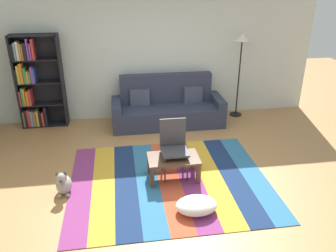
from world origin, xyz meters
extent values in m
plane|color=#B27F4C|center=(0.00, 0.00, 0.00)|extent=(14.00, 14.00, 0.00)
cube|color=silver|center=(0.00, 2.55, 1.35)|extent=(6.80, 0.10, 2.70)
cube|color=#843370|center=(-1.42, -0.14, 0.01)|extent=(0.33, 2.45, 0.01)
cube|color=gold|center=(-1.09, -0.14, 0.01)|extent=(0.33, 2.45, 0.01)
cube|color=navy|center=(-0.76, -0.14, 0.01)|extent=(0.33, 2.45, 0.01)
cube|color=teal|center=(-0.43, -0.14, 0.01)|extent=(0.33, 2.45, 0.01)
cube|color=#C64C2D|center=(-0.10, -0.14, 0.01)|extent=(0.33, 2.45, 0.01)
cube|color=#843370|center=(0.23, -0.14, 0.01)|extent=(0.33, 2.45, 0.01)
cube|color=gold|center=(0.56, -0.14, 0.01)|extent=(0.33, 2.45, 0.01)
cube|color=navy|center=(0.89, -0.14, 0.01)|extent=(0.33, 2.45, 0.01)
cube|color=teal|center=(1.22, -0.14, 0.01)|extent=(0.33, 2.45, 0.01)
cube|color=#2D3347|center=(0.19, 1.95, 0.20)|extent=(1.90, 0.80, 0.40)
cube|color=#2D3347|center=(0.19, 2.25, 0.70)|extent=(1.90, 0.20, 0.60)
cube|color=#2D3347|center=(-0.85, 1.95, 0.28)|extent=(0.18, 0.80, 0.56)
cube|color=#2D3347|center=(1.23, 1.95, 0.28)|extent=(0.18, 0.80, 0.56)
cube|color=#42475B|center=(-0.36, 2.13, 0.56)|extent=(0.42, 0.19, 0.36)
cube|color=#42475B|center=(0.74, 2.13, 0.56)|extent=(0.42, 0.19, 0.36)
cube|color=black|center=(-2.74, 2.30, 0.93)|extent=(0.04, 0.28, 1.85)
cube|color=black|center=(-1.87, 2.30, 0.93)|extent=(0.04, 0.28, 1.85)
cube|color=black|center=(-2.31, 2.43, 0.93)|extent=(0.90, 0.01, 1.85)
cube|color=black|center=(-2.31, 2.30, 0.02)|extent=(0.86, 0.28, 0.02)
cube|color=black|center=(-2.31, 2.30, 0.47)|extent=(0.86, 0.28, 0.02)
cube|color=black|center=(-2.31, 2.30, 0.93)|extent=(0.86, 0.28, 0.02)
cube|color=black|center=(-2.31, 2.30, 1.38)|extent=(0.86, 0.28, 0.02)
cube|color=black|center=(-2.31, 2.30, 1.83)|extent=(0.86, 0.28, 0.02)
cube|color=#8C6647|center=(-2.71, 2.26, 0.19)|extent=(0.03, 0.18, 0.32)
cube|color=black|center=(-2.66, 2.28, 0.21)|extent=(0.05, 0.23, 0.36)
cube|color=red|center=(-2.61, 2.30, 0.20)|extent=(0.05, 0.26, 0.35)
cube|color=#668C99|center=(-2.56, 2.30, 0.19)|extent=(0.04, 0.26, 0.32)
cube|color=#8C6647|center=(-2.50, 2.29, 0.18)|extent=(0.05, 0.25, 0.31)
cube|color=gold|center=(-2.44, 2.27, 0.20)|extent=(0.04, 0.19, 0.33)
cube|color=black|center=(-2.39, 2.29, 0.19)|extent=(0.04, 0.25, 0.33)
cube|color=red|center=(-2.34, 2.29, 0.17)|extent=(0.04, 0.23, 0.29)
cube|color=black|center=(-2.28, 2.27, 0.23)|extent=(0.05, 0.20, 0.40)
cube|color=red|center=(-2.70, 2.26, 0.63)|extent=(0.03, 0.18, 0.30)
cube|color=green|center=(-2.66, 2.25, 0.67)|extent=(0.03, 0.17, 0.37)
cube|color=orange|center=(-2.62, 2.25, 0.65)|extent=(0.03, 0.16, 0.35)
cube|color=orange|center=(-2.57, 2.29, 0.63)|extent=(0.04, 0.24, 0.29)
cube|color=red|center=(-2.52, 2.29, 0.64)|extent=(0.05, 0.25, 0.32)
cube|color=black|center=(-2.70, 2.30, 1.08)|extent=(0.03, 0.26, 0.28)
cube|color=gold|center=(-2.66, 2.26, 1.11)|extent=(0.05, 0.18, 0.35)
cube|color=orange|center=(-2.60, 2.27, 1.13)|extent=(0.05, 0.21, 0.39)
cube|color=green|center=(-2.54, 2.26, 1.09)|extent=(0.04, 0.18, 0.31)
cube|color=orange|center=(-2.50, 2.27, 1.06)|extent=(0.04, 0.20, 0.24)
cube|color=green|center=(-2.46, 2.29, 1.05)|extent=(0.03, 0.25, 0.24)
cube|color=purple|center=(-2.42, 2.25, 1.09)|extent=(0.04, 0.17, 0.32)
cube|color=#334CB2|center=(-2.38, 2.28, 1.09)|extent=(0.03, 0.22, 0.30)
cube|color=black|center=(-2.69, 2.25, 1.54)|extent=(0.05, 0.16, 0.30)
cube|color=#668C99|center=(-2.65, 2.27, 1.55)|extent=(0.03, 0.20, 0.33)
cube|color=silver|center=(-2.60, 2.28, 1.56)|extent=(0.04, 0.22, 0.35)
cube|color=orange|center=(-2.55, 2.26, 1.55)|extent=(0.03, 0.17, 0.32)
cube|color=#8C6647|center=(-2.52, 2.26, 1.54)|extent=(0.03, 0.18, 0.30)
cube|color=black|center=(-2.46, 2.25, 1.55)|extent=(0.05, 0.16, 0.32)
cube|color=purple|center=(-2.41, 2.26, 1.59)|extent=(0.03, 0.18, 0.40)
cube|color=purple|center=(-2.37, 2.30, 1.54)|extent=(0.03, 0.25, 0.31)
cube|color=red|center=(-2.32, 2.26, 1.58)|extent=(0.04, 0.18, 0.39)
cube|color=#513826|center=(-0.02, -0.05, 0.34)|extent=(0.77, 0.48, 0.04)
cube|color=#513826|center=(-0.37, -0.25, 0.17)|extent=(0.06, 0.06, 0.32)
cube|color=#513826|center=(0.32, -0.25, 0.17)|extent=(0.06, 0.06, 0.32)
cube|color=#513826|center=(-0.37, 0.15, 0.17)|extent=(0.06, 0.06, 0.32)
cube|color=#513826|center=(0.32, 0.15, 0.17)|extent=(0.06, 0.06, 0.32)
ellipsoid|color=white|center=(0.14, -0.91, 0.11)|extent=(0.56, 0.41, 0.20)
ellipsoid|color=#9E998E|center=(-1.64, -0.19, 0.13)|extent=(0.22, 0.30, 0.26)
sphere|color=#9E998E|center=(-1.64, -0.29, 0.30)|extent=(0.15, 0.15, 0.15)
ellipsoid|color=#474440|center=(-1.64, -0.35, 0.29)|extent=(0.06, 0.07, 0.05)
ellipsoid|color=#474440|center=(-1.69, -0.27, 0.36)|extent=(0.05, 0.04, 0.08)
ellipsoid|color=#474440|center=(-1.59, -0.27, 0.36)|extent=(0.05, 0.04, 0.08)
sphere|color=#9E998E|center=(-1.70, -0.32, 0.03)|extent=(0.06, 0.06, 0.06)
sphere|color=#9E998E|center=(-1.58, -0.32, 0.03)|extent=(0.06, 0.06, 0.06)
cylinder|color=black|center=(1.76, 2.24, 0.01)|extent=(0.26, 0.26, 0.02)
cylinder|color=black|center=(1.76, 2.24, 0.83)|extent=(0.03, 0.03, 1.61)
cone|color=white|center=(1.76, 2.24, 1.70)|extent=(0.32, 0.32, 0.14)
cube|color=black|center=(-0.03, -0.03, 0.37)|extent=(0.05, 0.15, 0.02)
cube|color=#38383D|center=(0.00, 0.00, 0.44)|extent=(0.40, 0.40, 0.03)
cube|color=#38383D|center=(0.00, 0.18, 0.68)|extent=(0.40, 0.03, 0.44)
cylinder|color=#38383D|center=(-0.17, -0.17, 0.21)|extent=(0.02, 0.02, 0.42)
cylinder|color=#38383D|center=(0.17, -0.17, 0.21)|extent=(0.02, 0.02, 0.42)
cylinder|color=#38383D|center=(-0.17, 0.17, 0.21)|extent=(0.02, 0.02, 0.42)
cylinder|color=#38383D|center=(0.17, 0.17, 0.21)|extent=(0.02, 0.02, 0.42)
camera|label=1|loc=(-0.77, -4.45, 2.92)|focal=36.39mm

